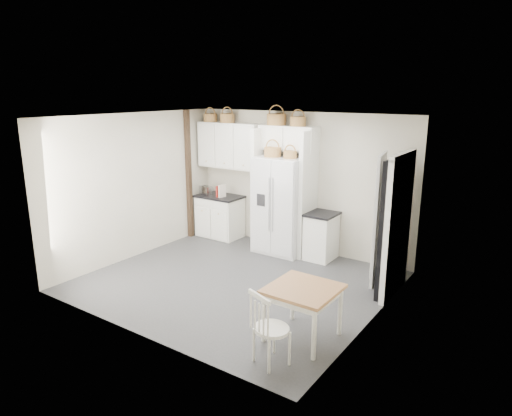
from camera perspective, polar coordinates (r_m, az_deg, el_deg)
The scene contains 28 objects.
floor at distance 7.42m, azimuth -2.51°, elevation -9.16°, with size 4.50×4.50×0.00m, color #343436.
ceiling at distance 6.80m, azimuth -2.76°, elevation 11.33°, with size 4.50×4.50×0.00m, color white.
wall_back at distance 8.64m, azimuth 5.40°, elevation 3.27°, with size 4.50×4.50×0.00m, color #B9B39D.
wall_left at distance 8.51m, azimuth -14.82°, elevation 2.68°, with size 4.00×4.00×0.00m, color #B9B39D.
wall_right at distance 5.96m, azimuth 14.92°, elevation -2.33°, with size 4.00×4.00×0.00m, color #B9B39D.
refrigerator at distance 8.50m, azimuth 3.31°, elevation 0.39°, with size 0.93×0.75×1.80m, color silver.
base_cab_left at distance 9.53m, azimuth -4.53°, elevation -1.10°, with size 0.90×0.57×0.83m, color white.
base_cab_right at distance 8.31m, azimuth 8.15°, elevation -3.62°, with size 0.46×0.56×0.82m, color white.
dining_table at distance 5.76m, azimuth 5.83°, elevation -12.90°, with size 0.81×0.81×0.67m, color #985F29.
windsor_chair at distance 5.21m, azimuth 1.98°, elevation -14.87°, with size 0.41×0.38×0.85m, color white.
counter_left at distance 9.42m, azimuth -4.58°, elevation 1.45°, with size 0.94×0.61×0.04m, color black.
counter_right at distance 8.19m, azimuth 8.25°, elevation -0.78°, with size 0.50×0.59×0.04m, color black.
toaster at distance 9.52m, azimuth -6.31°, elevation 2.22°, with size 0.26×0.15×0.18m, color silver.
cookbook_red at distance 9.30m, azimuth -4.66°, elevation 2.10°, with size 0.03×0.15×0.23m, color #AA2119.
cookbook_cream at distance 9.24m, azimuth -4.26°, elevation 2.14°, with size 0.04×0.17×0.26m, color #F3E2CF.
basket_upper_a at distance 9.48m, azimuth -5.73°, elevation 11.16°, with size 0.28×0.28×0.16m, color #9D5F2C.
basket_upper_b at distance 9.21m, azimuth -3.61°, elevation 11.15°, with size 0.30×0.30×0.18m, color #9D5F2C.
basket_bridge_a at distance 8.55m, azimuth 2.56°, elevation 11.00°, with size 0.36×0.36×0.20m, color #9D5F2C.
basket_bridge_b at distance 8.32m, azimuth 5.27°, elevation 10.72°, with size 0.29×0.29×0.17m, color #9D5F2C.
basket_fridge_a at distance 8.32m, azimuth 2.08°, elevation 7.01°, with size 0.32×0.32×0.17m, color #9D5F2C.
basket_fridge_b at distance 8.13m, azimuth 4.28°, elevation 6.67°, with size 0.24×0.24×0.13m, color #9D5F2C.
upper_cabinet at distance 9.22m, azimuth -3.27°, elevation 7.80°, with size 1.40×0.34×0.90m, color white.
bridge_cabinet at distance 8.44m, azimuth 4.07°, elevation 8.70°, with size 1.12×0.34×0.45m, color white.
fridge_panel_left at distance 8.75m, azimuth 0.64°, elevation 2.48°, with size 0.08×0.60×2.30m, color white.
fridge_panel_right at distance 8.24m, azimuth 6.54°, elevation 1.63°, with size 0.08×0.60×2.30m, color white.
trim_post at distance 9.40m, azimuth -8.41°, elevation 4.10°, with size 0.09×0.09×2.60m, color black.
doorway_void at distance 6.98m, azimuth 16.89°, elevation -2.37°, with size 0.18×0.85×2.05m, color black.
door_slab at distance 7.39m, azimuth 15.05°, elevation -1.30°, with size 0.80×0.04×2.05m, color white.
Camera 1 is at (4.11, -5.41, 2.98)m, focal length 32.00 mm.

